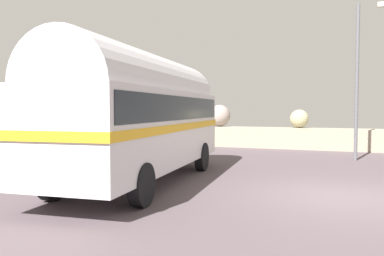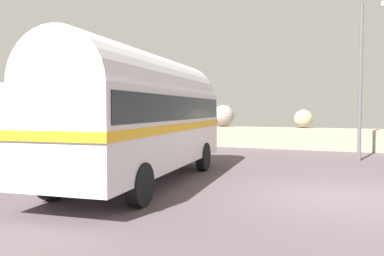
% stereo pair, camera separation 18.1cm
% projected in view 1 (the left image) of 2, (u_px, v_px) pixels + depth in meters
% --- Properties ---
extents(ground, '(32.00, 26.00, 0.02)m').
position_uv_depth(ground, '(338.00, 197.00, 9.42)').
color(ground, '#51464B').
extents(breakwater, '(31.36, 2.06, 2.38)m').
position_uv_depth(breakwater, '(346.00, 137.00, 20.33)').
color(breakwater, gray).
rests_on(breakwater, ground).
extents(vintage_coach, '(3.33, 8.79, 3.70)m').
position_uv_depth(vintage_coach, '(142.00, 112.00, 11.17)').
color(vintage_coach, black).
rests_on(vintage_coach, ground).
extents(lamp_post, '(1.21, 0.30, 6.38)m').
position_uv_depth(lamp_post, '(360.00, 73.00, 15.93)').
color(lamp_post, '#5B5B60').
rests_on(lamp_post, ground).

